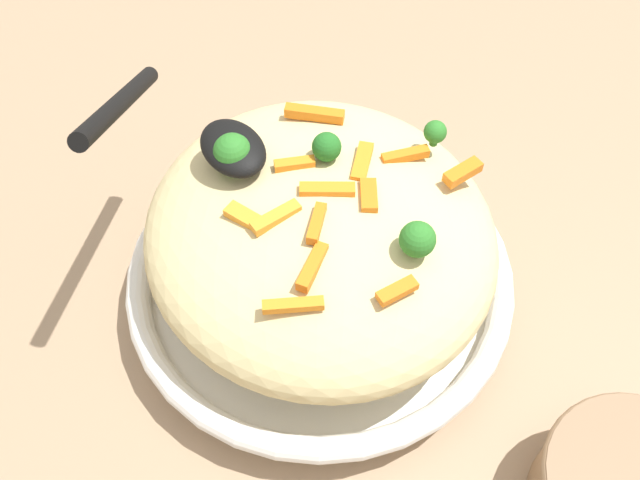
{
  "coord_description": "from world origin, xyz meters",
  "views": [
    {
      "loc": [
        -0.26,
        0.17,
        0.5
      ],
      "look_at": [
        0.0,
        0.0,
        0.08
      ],
      "focal_mm": 41.9,
      "sensor_mm": 36.0,
      "label": 1
    }
  ],
  "objects": [
    {
      "name": "carrot_piece_11",
      "position": [
        -0.08,
        -0.0,
        0.12
      ],
      "size": [
        0.01,
        0.03,
        0.01
      ],
      "primitive_type": "cube",
      "rotation": [
        0.0,
        0.0,
        4.66
      ],
      "color": "orange",
      "rests_on": "pasta_mound"
    },
    {
      "name": "carrot_piece_0",
      "position": [
        0.07,
        -0.04,
        0.12
      ],
      "size": [
        0.04,
        0.04,
        0.01
      ],
      "primitive_type": "cube",
      "rotation": [
        0.0,
        0.0,
        0.81
      ],
      "color": "orange",
      "rests_on": "pasta_mound"
    },
    {
      "name": "ground_plane",
      "position": [
        0.0,
        0.0,
        0.0
      ],
      "size": [
        2.4,
        2.4,
        0.0
      ],
      "primitive_type": "plane",
      "color": "#9E7F60"
    },
    {
      "name": "broccoli_floret_0",
      "position": [
        0.06,
        0.03,
        0.14
      ],
      "size": [
        0.03,
        0.03,
        0.03
      ],
      "color": "#296820",
      "rests_on": "pasta_mound"
    },
    {
      "name": "pasta_mound",
      "position": [
        0.0,
        0.0,
        0.08
      ],
      "size": [
        0.26,
        0.24,
        0.09
      ],
      "primitive_type": "ellipsoid",
      "color": "#DBC689",
      "rests_on": "serving_bowl"
    },
    {
      "name": "carrot_piece_1",
      "position": [
        -0.02,
        -0.03,
        0.13
      ],
      "size": [
        0.03,
        0.02,
        0.01
      ],
      "primitive_type": "cube",
      "rotation": [
        0.0,
        0.0,
        2.57
      ],
      "color": "orange",
      "rests_on": "pasta_mound"
    },
    {
      "name": "carrot_piece_5",
      "position": [
        -0.02,
        0.02,
        0.13
      ],
      "size": [
        0.03,
        0.03,
        0.01
      ],
      "primitive_type": "cube",
      "rotation": [
        0.0,
        0.0,
        2.34
      ],
      "color": "orange",
      "rests_on": "pasta_mound"
    },
    {
      "name": "broccoli_floret_1",
      "position": [
        -0.07,
        -0.03,
        0.13
      ],
      "size": [
        0.02,
        0.02,
        0.03
      ],
      "color": "#296820",
      "rests_on": "pasta_mound"
    },
    {
      "name": "carrot_piece_2",
      "position": [
        -0.0,
        0.03,
        0.13
      ],
      "size": [
        0.01,
        0.03,
        0.01
      ],
      "primitive_type": "cube",
      "rotation": [
        0.0,
        0.0,
        4.74
      ],
      "color": "orange",
      "rests_on": "pasta_mound"
    },
    {
      "name": "broccoli_floret_3",
      "position": [
        0.03,
        -0.02,
        0.13
      ],
      "size": [
        0.02,
        0.02,
        0.02
      ],
      "color": "#205B1C",
      "rests_on": "pasta_mound"
    },
    {
      "name": "carrot_piece_4",
      "position": [
        -0.06,
        0.06,
        0.12
      ],
      "size": [
        0.02,
        0.04,
        0.01
      ],
      "primitive_type": "cube",
      "rotation": [
        0.0,
        0.0,
        4.21
      ],
      "color": "orange",
      "rests_on": "pasta_mound"
    },
    {
      "name": "carrot_piece_12",
      "position": [
        0.01,
        0.05,
        0.12
      ],
      "size": [
        0.03,
        0.02,
        0.01
      ],
      "primitive_type": "cube",
      "rotation": [
        0.0,
        0.0,
        3.52
      ],
      "color": "orange",
      "rests_on": "pasta_mound"
    },
    {
      "name": "broccoli_floret_2",
      "position": [
        0.0,
        -0.1,
        0.13
      ],
      "size": [
        0.02,
        0.02,
        0.02
      ],
      "color": "#296820",
      "rests_on": "pasta_mound"
    },
    {
      "name": "carrot_piece_3",
      "position": [
        0.01,
        -0.04,
        0.13
      ],
      "size": [
        0.03,
        0.03,
        0.01
      ],
      "primitive_type": "cube",
      "rotation": [
        0.0,
        0.0,
        5.48
      ],
      "color": "orange",
      "rests_on": "pasta_mound"
    },
    {
      "name": "carrot_piece_10",
      "position": [
        0.03,
        0.0,
        0.13
      ],
      "size": [
        0.02,
        0.03,
        0.01
      ],
      "primitive_type": "cube",
      "rotation": [
        0.0,
        0.0,
        4.3
      ],
      "color": "orange",
      "rests_on": "pasta_mound"
    },
    {
      "name": "serving_bowl",
      "position": [
        0.0,
        0.0,
        0.02
      ],
      "size": [
        0.29,
        0.29,
        0.04
      ],
      "color": "white",
      "rests_on": "ground_plane"
    },
    {
      "name": "carrot_piece_8",
      "position": [
        -0.04,
        0.03,
        0.12
      ],
      "size": [
        0.03,
        0.03,
        0.01
      ],
      "primitive_type": "cube",
      "rotation": [
        0.0,
        0.0,
        2.17
      ],
      "color": "orange",
      "rests_on": "pasta_mound"
    },
    {
      "name": "carrot_piece_6",
      "position": [
        -0.03,
        -0.09,
        0.12
      ],
      "size": [
        0.01,
        0.03,
        0.01
      ],
      "primitive_type": "cube",
      "rotation": [
        0.0,
        0.0,
        4.75
      ],
      "color": "orange",
      "rests_on": "pasta_mound"
    },
    {
      "name": "carrot_piece_9",
      "position": [
        -0.0,
        -0.01,
        0.13
      ],
      "size": [
        0.03,
        0.04,
        0.01
      ],
      "primitive_type": "cube",
      "rotation": [
        0.0,
        0.0,
        4.12
      ],
      "color": "orange",
      "rests_on": "pasta_mound"
    },
    {
      "name": "serving_spoon",
      "position": [
        0.08,
        0.05,
        0.15
      ],
      "size": [
        0.13,
        0.12,
        0.09
      ],
      "color": "black",
      "rests_on": "pasta_mound"
    },
    {
      "name": "carrot_piece_7",
      "position": [
        0.0,
        -0.07,
        0.12
      ],
      "size": [
        0.02,
        0.03,
        0.01
      ],
      "primitive_type": "cube",
      "rotation": [
        0.0,
        0.0,
        1.26
      ],
      "color": "orange",
      "rests_on": "pasta_mound"
    }
  ]
}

